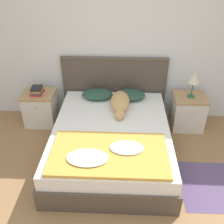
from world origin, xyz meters
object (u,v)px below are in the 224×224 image
object	(u,v)px
nightstand_right	(188,112)
pillow_left	(97,94)
pillow_right	(130,95)
book_stack	(37,91)
dog	(120,103)
bed	(111,141)
nightstand_left	(41,108)
table_lamp	(194,79)

from	to	relation	value
nightstand_right	pillow_left	distance (m)	1.44
pillow_right	book_stack	xyz separation A→B (m)	(-1.42, -0.05, 0.07)
dog	bed	bearing A→B (deg)	-102.85
nightstand_left	nightstand_right	world-z (taller)	same
bed	book_stack	distance (m)	1.41
table_lamp	nightstand_left	bearing A→B (deg)	179.88
pillow_left	book_stack	xyz separation A→B (m)	(-0.92, -0.05, 0.07)
nightstand_left	bed	bearing A→B (deg)	-31.74
nightstand_right	dog	xyz separation A→B (m)	(-1.06, -0.26, 0.29)
nightstand_left	dog	distance (m)	1.33
bed	pillow_left	xyz separation A→B (m)	(-0.25, 0.75, 0.30)
bed	pillow_left	size ratio (longest dim) A/B	4.16
nightstand_left	pillow_right	xyz separation A→B (m)	(1.42, 0.03, 0.26)
nightstand_right	pillow_right	distance (m)	0.95
pillow_right	book_stack	bearing A→B (deg)	-178.05
pillow_left	book_stack	size ratio (longest dim) A/B	2.17
nightstand_left	book_stack	size ratio (longest dim) A/B	2.54
nightstand_left	table_lamp	xyz separation A→B (m)	(2.33, -0.00, 0.57)
nightstand_right	dog	world-z (taller)	dog
dog	book_stack	world-z (taller)	dog
bed	pillow_left	bearing A→B (deg)	108.37
bed	nightstand_right	bearing A→B (deg)	31.74
book_stack	table_lamp	bearing A→B (deg)	0.27
pillow_left	pillow_right	size ratio (longest dim) A/B	1.00
pillow_left	table_lamp	bearing A→B (deg)	-1.50
pillow_left	pillow_right	distance (m)	0.50
pillow_right	pillow_left	bearing A→B (deg)	180.00
nightstand_left	pillow_right	distance (m)	1.44
bed	dog	xyz separation A→B (m)	(0.11, 0.46, 0.33)
pillow_left	table_lamp	xyz separation A→B (m)	(1.42, -0.04, 0.31)
book_stack	dog	bearing A→B (deg)	-10.87
book_stack	pillow_left	bearing A→B (deg)	3.01
pillow_left	pillow_right	xyz separation A→B (m)	(0.50, 0.00, 0.00)
pillow_left	book_stack	world-z (taller)	book_stack
pillow_left	table_lamp	distance (m)	1.45
dog	book_stack	distance (m)	1.30
nightstand_right	pillow_right	world-z (taller)	pillow_right
pillow_left	dog	size ratio (longest dim) A/B	0.61
nightstand_left	book_stack	bearing A→B (deg)	-101.33
bed	pillow_left	distance (m)	0.85
dog	book_stack	size ratio (longest dim) A/B	3.53
nightstand_right	table_lamp	bearing A→B (deg)	-90.00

